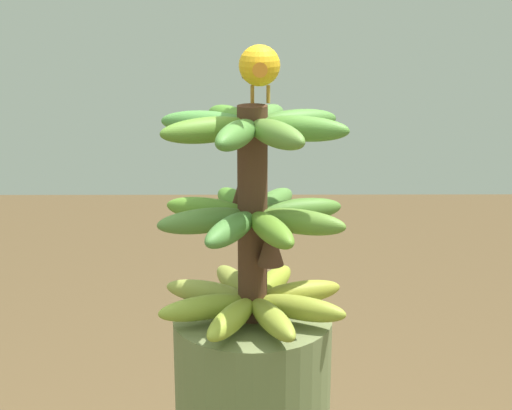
{
  "coord_description": "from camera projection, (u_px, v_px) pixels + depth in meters",
  "views": [
    {
      "loc": [
        0.0,
        1.06,
        1.37
      ],
      "look_at": [
        0.0,
        0.0,
        1.07
      ],
      "focal_mm": 57.56,
      "sensor_mm": 36.0,
      "label": 1
    }
  ],
  "objects": [
    {
      "name": "perched_bird",
      "position": [
        263.0,
        68.0,
        1.06
      ],
      "size": [
        0.05,
        0.19,
        0.08
      ],
      "color": "#C68933",
      "rests_on": "banana_bunch"
    },
    {
      "name": "banana_bunch",
      "position": [
        256.0,
        216.0,
        1.11
      ],
      "size": [
        0.26,
        0.26,
        0.3
      ],
      "color": "#4C2D1E",
      "rests_on": "banana_tree"
    }
  ]
}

